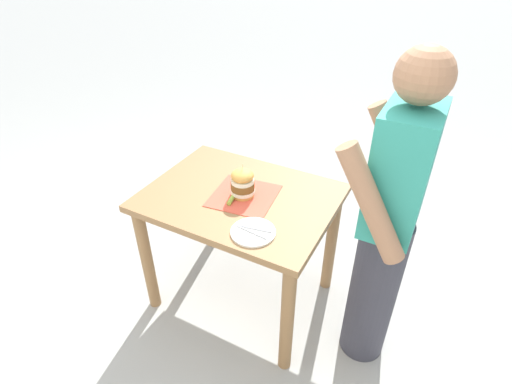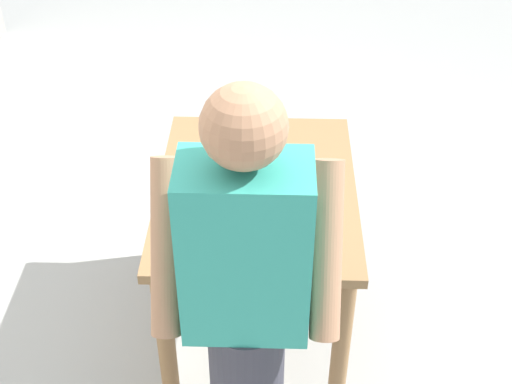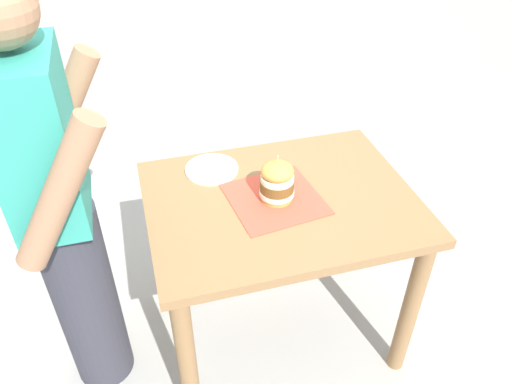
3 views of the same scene
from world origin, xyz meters
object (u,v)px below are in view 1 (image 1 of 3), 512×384
(patio_table, at_px, (241,215))
(side_plate_with_forks, at_px, (253,232))
(sandwich, at_px, (242,183))
(diner_across_table, at_px, (388,225))
(pickle_spear, at_px, (231,200))

(patio_table, distance_m, side_plate_with_forks, 0.37)
(sandwich, height_order, diner_across_table, diner_across_table)
(patio_table, bearing_deg, sandwich, 75.62)
(pickle_spear, distance_m, diner_across_table, 0.80)
(side_plate_with_forks, xyz_separation_m, diner_across_table, (-0.24, 0.57, 0.08))
(patio_table, bearing_deg, pickle_spear, -4.05)
(sandwich, xyz_separation_m, side_plate_with_forks, (0.25, 0.20, -0.08))
(sandwich, bearing_deg, diner_across_table, 89.66)
(pickle_spear, xyz_separation_m, diner_across_table, (-0.08, 0.80, 0.08))
(pickle_spear, bearing_deg, side_plate_with_forks, 53.18)
(sandwich, bearing_deg, pickle_spear, -16.64)
(patio_table, relative_size, sandwich, 5.26)
(side_plate_with_forks, height_order, diner_across_table, diner_across_table)
(sandwich, xyz_separation_m, diner_across_table, (0.00, 0.77, 0.01))
(patio_table, relative_size, pickle_spear, 14.07)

